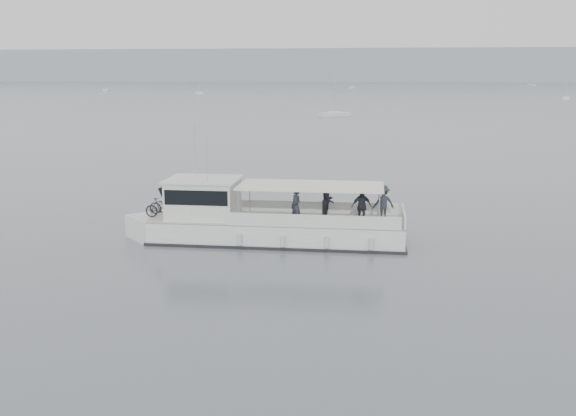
# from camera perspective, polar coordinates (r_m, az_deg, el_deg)

# --- Properties ---
(ground) EXTENTS (1400.00, 1400.00, 0.00)m
(ground) POSITION_cam_1_polar(r_m,az_deg,el_deg) (32.80, 5.48, -1.69)
(ground) COLOR slate
(ground) RESTS_ON ground
(headland) EXTENTS (1400.00, 90.00, 28.00)m
(headland) POSITION_cam_1_polar(r_m,az_deg,el_deg) (591.91, 7.58, 12.42)
(headland) COLOR #939EA8
(headland) RESTS_ON ground
(tour_boat) EXTENTS (13.27, 3.44, 5.56)m
(tour_boat) POSITION_cam_1_polar(r_m,az_deg,el_deg) (29.87, -3.15, -1.21)
(tour_boat) COLOR white
(tour_boat) RESTS_ON ground
(moored_fleet) EXTENTS (440.03, 360.77, 10.75)m
(moored_fleet) POSITION_cam_1_polar(r_m,az_deg,el_deg) (236.79, -0.57, 10.14)
(moored_fleet) COLOR white
(moored_fleet) RESTS_ON ground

